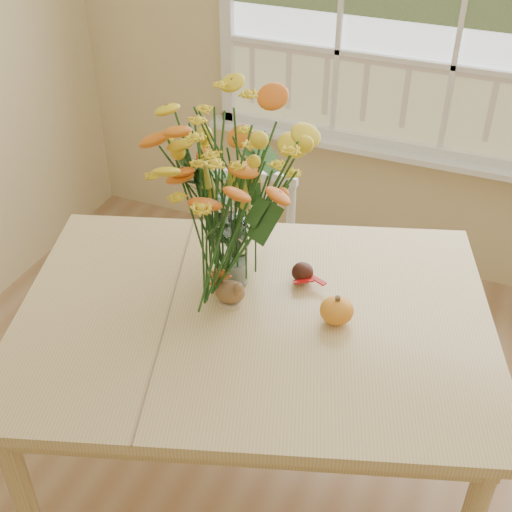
% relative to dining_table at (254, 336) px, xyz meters
% --- Properties ---
extents(wall_back, '(4.00, 0.02, 2.70)m').
position_rel_dining_table_xyz_m(wall_back, '(0.33, 1.62, 0.62)').
color(wall_back, beige).
rests_on(wall_back, floor).
extents(dining_table, '(1.80, 1.52, 0.82)m').
position_rel_dining_table_xyz_m(dining_table, '(0.00, 0.00, 0.00)').
color(dining_table, tan).
rests_on(dining_table, floor).
extents(windsor_chair, '(0.46, 0.45, 0.84)m').
position_rel_dining_table_xyz_m(windsor_chair, '(-0.33, 0.73, -0.26)').
color(windsor_chair, white).
rests_on(windsor_chair, floor).
extents(flower_vase, '(0.52, 0.52, 0.62)m').
position_rel_dining_table_xyz_m(flower_vase, '(-0.14, 0.14, 0.46)').
color(flower_vase, white).
rests_on(flower_vase, dining_table).
extents(pumpkin, '(0.11, 0.11, 0.08)m').
position_rel_dining_table_xyz_m(pumpkin, '(0.26, 0.07, 0.13)').
color(pumpkin, orange).
rests_on(pumpkin, dining_table).
extents(turkey_figurine, '(0.11, 0.09, 0.12)m').
position_rel_dining_table_xyz_m(turkey_figurine, '(-0.09, 0.02, 0.14)').
color(turkey_figurine, '#CCB78C').
rests_on(turkey_figurine, dining_table).
extents(dark_gourd, '(0.12, 0.08, 0.07)m').
position_rel_dining_table_xyz_m(dark_gourd, '(0.09, 0.23, 0.13)').
color(dark_gourd, '#38160F').
rests_on(dark_gourd, dining_table).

